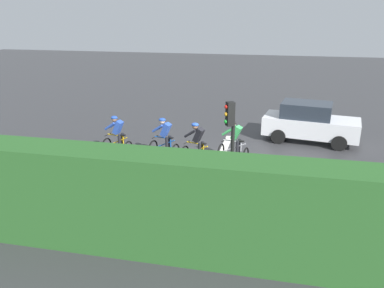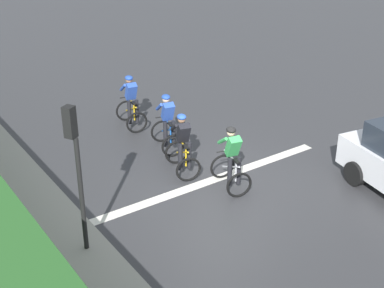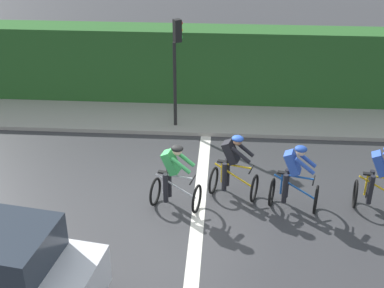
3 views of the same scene
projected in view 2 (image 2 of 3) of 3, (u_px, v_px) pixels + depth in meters
name	position (u px, v px, depth m)	size (l,w,h in m)	color
ground_plane	(220.00, 186.00, 14.54)	(80.00, 80.00, 0.00)	#333335
sidewalk_kerb	(5.00, 208.00, 13.50)	(2.80, 25.67, 0.12)	#9E998E
road_marking_stop_line	(212.00, 180.00, 14.80)	(7.00, 0.30, 0.01)	silver
cyclist_lead	(131.00, 103.00, 17.43)	(0.86, 1.18, 1.66)	black
cyclist_second	(167.00, 124.00, 16.04)	(0.92, 1.21, 1.66)	black
cyclist_mid	(183.00, 146.00, 14.81)	(0.95, 1.23, 1.66)	black
cyclist_fourth	(232.00, 160.00, 14.11)	(0.91, 1.21, 1.66)	black
traffic_light_near_crossing	(75.00, 159.00, 11.11)	(0.27, 0.29, 3.34)	black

